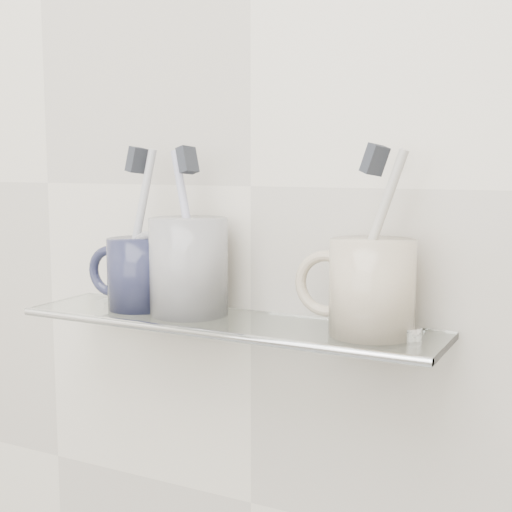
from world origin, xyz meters
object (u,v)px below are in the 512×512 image
Objects in this scene: mug_center at (189,266)px; mug_right at (372,287)px; shelf_glass at (226,323)px; mug_left at (139,274)px.

mug_right is (0.22, 0.00, -0.01)m from mug_center.
shelf_glass is 0.08m from mug_center.
mug_center is at bearing -17.57° from mug_left.
mug_center is (0.07, 0.00, 0.01)m from mug_left.
mug_right is at bearing 1.67° from shelf_glass.
mug_left is 0.30m from mug_right.
mug_right reaches higher than mug_left.
mug_left is 0.76× the size of mug_center.
mug_left is at bearing 156.97° from mug_center.
mug_left is at bearing -178.24° from mug_right.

